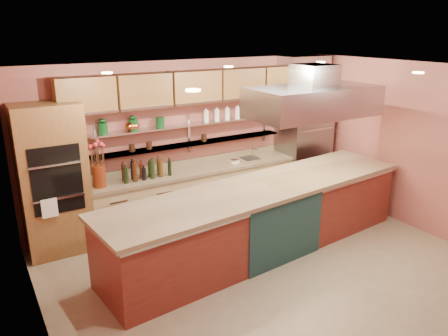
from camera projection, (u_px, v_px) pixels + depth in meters
floor at (272, 271)px, 6.25m from camera, size 6.00×5.00×0.02m
ceiling at (279, 71)px, 5.39m from camera, size 6.00×5.00×0.02m
wall_back at (191, 139)px, 7.87m from camera, size 6.00×0.04×2.80m
wall_left at (35, 228)px, 4.36m from camera, size 0.04×5.00×2.80m
wall_right at (419, 148)px, 7.29m from camera, size 0.04×5.00×2.80m
oven_stack at (53, 180)px, 6.48m from camera, size 0.95×0.64×2.30m
refrigerator at (303, 145)px, 8.82m from camera, size 0.95×0.72×2.10m
back_counter at (197, 193)px, 7.88m from camera, size 3.84×0.64×0.93m
wall_shelf_lower at (192, 144)px, 7.75m from camera, size 3.60×0.26×0.03m
wall_shelf_upper at (191, 124)px, 7.64m from camera, size 3.60×0.26×0.03m
upper_cabinets at (194, 87)px, 7.43m from camera, size 4.60×0.36×0.55m
range_hood at (313, 101)px, 6.60m from camera, size 2.00×1.00×0.45m
ceiling_downlights at (269, 72)px, 5.57m from camera, size 4.00×2.80×0.02m
island at (261, 218)px, 6.69m from camera, size 5.14×1.60×1.05m
flower_vase at (99, 176)px, 6.80m from camera, size 0.26×0.26×0.35m
oil_bottle_cluster at (147, 170)px, 7.20m from camera, size 0.89×0.27×0.28m
kitchen_scale at (234, 161)px, 8.06m from camera, size 0.15×0.11×0.08m
bar_faucet at (252, 153)px, 8.35m from camera, size 0.03×0.03×0.19m
copper_kettle at (131, 126)px, 7.08m from camera, size 0.23×0.23×0.15m
green_canister at (160, 122)px, 7.33m from camera, size 0.15×0.15×0.17m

